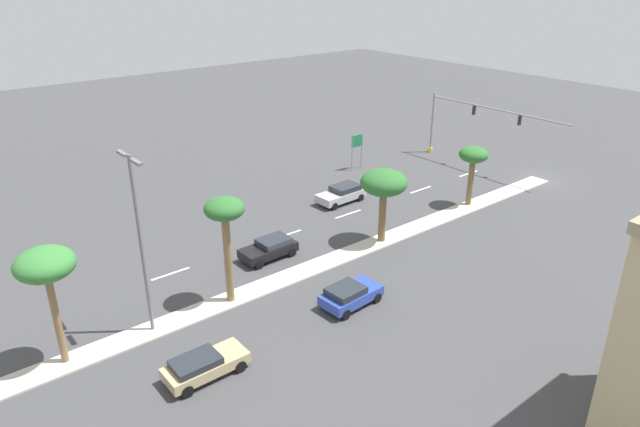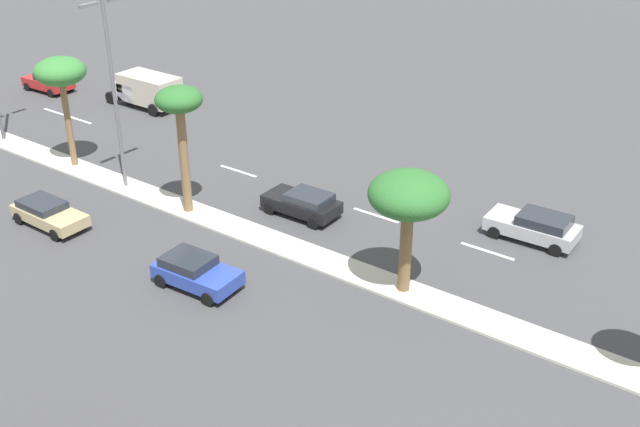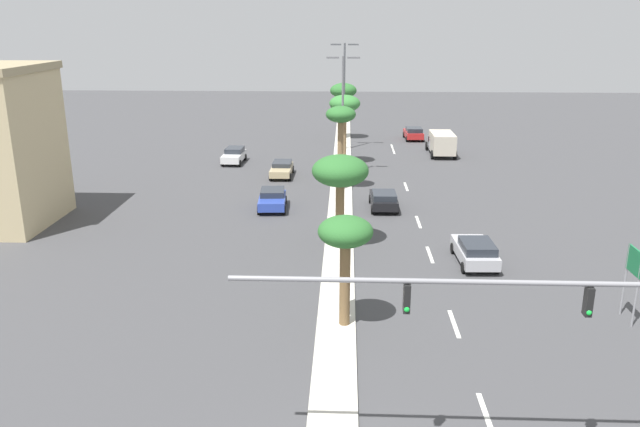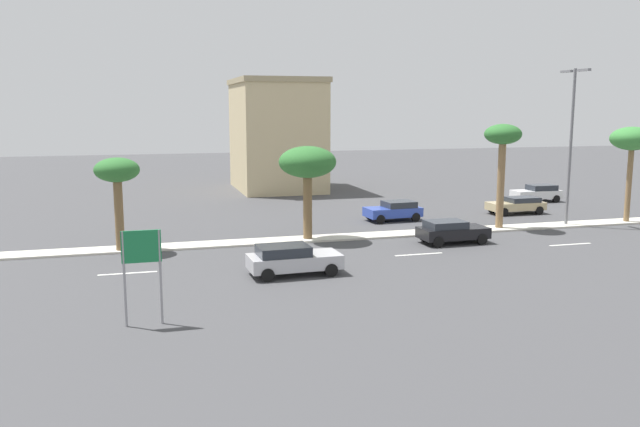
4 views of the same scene
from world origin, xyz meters
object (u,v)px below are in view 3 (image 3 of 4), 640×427
at_px(traffic_signal_gantry, 626,344).
at_px(sedan_tan_trailing, 282,169).
at_px(street_lamp_near, 343,107).
at_px(box_truck, 441,143).
at_px(palm_tree_far, 341,120).
at_px(sedan_red_center, 414,133).
at_px(sedan_white_inboard, 234,155).
at_px(palm_tree_front, 345,237).
at_px(palm_tree_left, 340,173).
at_px(palm_tree_outboard, 345,105).
at_px(palm_tree_near, 343,92).
at_px(sedan_silver_front, 475,251).
at_px(sedan_blue_outboard, 272,199).
at_px(street_lamp_center, 344,89).
at_px(directional_road_sign, 633,270).
at_px(sedan_black_right, 384,199).

height_order(traffic_signal_gantry, sedan_tan_trailing, traffic_signal_gantry).
bearing_deg(street_lamp_near, box_truck, 42.60).
bearing_deg(palm_tree_far, sedan_red_center, 70.25).
height_order(traffic_signal_gantry, sedan_white_inboard, traffic_signal_gantry).
distance_m(palm_tree_front, palm_tree_left, 10.96).
distance_m(palm_tree_outboard, sedan_white_inboard, 11.94).
relative_size(palm_tree_near, sedan_white_inboard, 1.55).
xyz_separation_m(traffic_signal_gantry, sedan_silver_front, (-0.86, 17.35, -3.54)).
xyz_separation_m(street_lamp_near, sedan_blue_outboard, (-5.12, -10.60, -5.45)).
height_order(palm_tree_outboard, sedan_white_inboard, palm_tree_outboard).
bearing_deg(street_lamp_center, sedan_silver_front, -76.78).
distance_m(palm_tree_near, sedan_blue_outboard, 29.62).
relative_size(traffic_signal_gantry, sedan_silver_front, 3.58).
height_order(palm_tree_far, palm_tree_near, palm_tree_far).
bearing_deg(street_lamp_near, sedan_white_inboard, 155.30).
bearing_deg(sedan_red_center, palm_tree_outboard, -121.10).
relative_size(palm_tree_front, box_truck, 0.89).
bearing_deg(palm_tree_far, sedan_silver_front, -63.60).
height_order(sedan_tan_trailing, sedan_red_center, sedan_red_center).
height_order(street_lamp_near, sedan_red_center, street_lamp_near).
distance_m(directional_road_sign, sedan_white_inboard, 41.10).
distance_m(sedan_tan_trailing, sedan_black_right, 13.15).
xyz_separation_m(sedan_white_inboard, sedan_red_center, (18.94, 13.29, 0.01)).
height_order(palm_tree_far, sedan_red_center, palm_tree_far).
bearing_deg(box_truck, street_lamp_near, -137.40).
bearing_deg(sedan_tan_trailing, sedan_white_inboard, 134.70).
height_order(sedan_tan_trailing, sedan_black_right, sedan_black_right).
bearing_deg(palm_tree_outboard, traffic_signal_gantry, -78.83).
bearing_deg(palm_tree_left, sedan_white_inboard, 114.66).
relative_size(street_lamp_near, sedan_blue_outboard, 2.60).
xyz_separation_m(palm_tree_front, street_lamp_near, (-0.34, 29.30, 1.83)).
distance_m(street_lamp_near, sedan_black_right, 12.10).
distance_m(traffic_signal_gantry, palm_tree_outboard, 44.20).
height_order(palm_tree_near, box_truck, palm_tree_near).
bearing_deg(palm_tree_front, sedan_silver_front, 47.11).
xyz_separation_m(traffic_signal_gantry, palm_tree_near, (-8.77, 56.73, 1.23)).
relative_size(traffic_signal_gantry, box_truck, 2.76).
bearing_deg(palm_tree_front, palm_tree_outboard, 90.29).
bearing_deg(palm_tree_left, street_lamp_center, 89.85).
bearing_deg(sedan_red_center, traffic_signal_gantry, -89.52).
bearing_deg(palm_tree_far, sedan_blue_outboard, -132.41).
height_order(street_lamp_center, sedan_silver_front, street_lamp_center).
bearing_deg(sedan_black_right, palm_tree_front, -98.53).
distance_m(palm_tree_outboard, street_lamp_center, 7.24).
bearing_deg(palm_tree_far, sedan_black_right, -57.55).
height_order(palm_tree_outboard, sedan_black_right, palm_tree_outboard).
relative_size(traffic_signal_gantry, palm_tree_outboard, 2.44).
relative_size(traffic_signal_gantry, directional_road_sign, 4.49).
bearing_deg(sedan_red_center, sedan_tan_trailing, -126.36).
xyz_separation_m(palm_tree_far, street_lamp_near, (0.12, 5.11, 0.39)).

